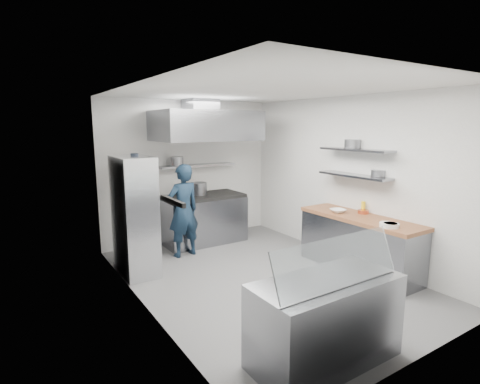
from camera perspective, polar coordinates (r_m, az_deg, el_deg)
floor at (r=5.90m, az=3.24°, el=-12.92°), size 5.00×5.00×0.00m
ceiling at (r=5.46m, az=3.54°, el=15.28°), size 5.00×5.00×0.00m
wall_back at (r=7.65m, az=-7.75°, el=3.20°), size 3.60×2.80×0.02m
wall_front at (r=3.83m, az=26.09°, el=-4.61°), size 3.60×2.80×0.02m
wall_left at (r=4.69m, az=-14.67°, el=-1.35°), size 2.80×5.00×0.02m
wall_right at (r=6.72m, az=15.89°, el=1.96°), size 2.80×5.00×0.02m
gas_range at (r=7.51m, az=-5.58°, el=-4.26°), size 1.60×0.80×0.90m
cooktop at (r=7.41m, az=-5.64°, el=-0.66°), size 1.57×0.78×0.06m
stock_pot_left at (r=7.32m, az=-8.41°, el=0.19°), size 0.25×0.25×0.20m
stock_pot_mid at (r=7.42m, az=-6.27°, el=0.53°), size 0.31×0.31×0.24m
over_range_shelf at (r=7.53m, az=-6.56°, el=4.04°), size 1.60×0.30×0.04m
shelf_pot_a at (r=7.26m, az=-9.57°, el=4.61°), size 0.24×0.24×0.18m
extractor_hood at (r=7.12m, az=-5.18°, el=10.01°), size 1.90×1.15×0.55m
hood_duct at (r=7.33m, az=-6.07°, el=12.96°), size 0.55×0.55×0.24m
red_firebox at (r=7.15m, az=-16.65°, el=2.56°), size 0.22×0.10×0.26m
chef at (r=6.68m, az=-8.64°, el=-2.82°), size 0.64×0.46×1.65m
wire_rack at (r=6.04m, az=-15.77°, el=-3.51°), size 0.50×0.90×1.85m
rack_bin_a at (r=5.80m, az=-14.87°, el=-5.29°), size 0.15×0.19×0.17m
rack_bin_b at (r=5.99m, az=-16.02°, el=0.04°), size 0.15×0.20×0.17m
rack_jar at (r=5.93m, az=-15.75°, el=4.83°), size 0.12×0.12×0.18m
knife_strip at (r=3.84m, az=-10.19°, el=-1.39°), size 0.04×0.55×0.05m
prep_counter_base at (r=6.31m, az=17.63°, el=-7.77°), size 0.62×2.00×0.84m
prep_counter_top at (r=6.19m, az=17.85°, el=-3.80°), size 0.65×2.04×0.06m
plate_stack_a at (r=5.66m, az=21.66°, el=-4.69°), size 0.24×0.24×0.06m
plate_stack_b at (r=5.66m, az=22.07°, el=-4.72°), size 0.21×0.21×0.06m
copper_pan at (r=6.38m, az=18.28°, el=-2.87°), size 0.18×0.18×0.06m
squeeze_bottle at (r=6.47m, az=18.25°, el=-2.16°), size 0.07×0.07×0.18m
mixing_bowl at (r=6.33m, az=14.69°, el=-2.79°), size 0.29×0.29×0.06m
wall_shelf_lower at (r=6.39m, az=16.99°, el=2.41°), size 0.30×1.30×0.04m
wall_shelf_upper at (r=6.35m, az=17.19°, el=6.17°), size 0.30×1.30×0.04m
shelf_pot_c at (r=6.23m, az=20.29°, el=2.69°), size 0.21×0.21×0.10m
shelf_pot_d at (r=6.49m, az=16.77°, el=7.06°), size 0.26×0.26×0.14m
display_case at (r=3.95m, az=12.85°, el=-18.60°), size 1.50×0.70×0.85m
display_glass at (r=3.61m, az=14.64°, el=-10.25°), size 1.47×0.19×0.42m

